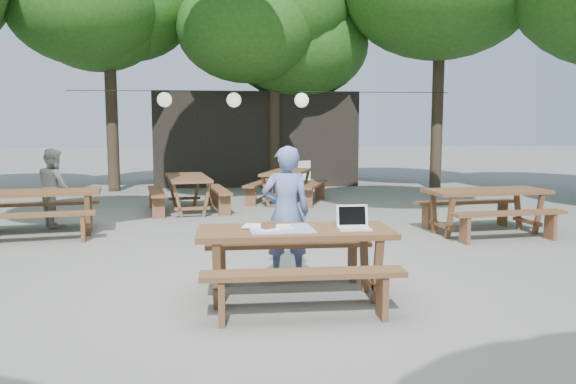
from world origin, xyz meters
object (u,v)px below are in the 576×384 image
at_px(second_person, 54,188).
at_px(plastic_chair, 306,186).
at_px(main_picnic_table, 295,263).
at_px(woman, 286,212).
at_px(picnic_table_nw, 37,213).

xyz_separation_m(second_person, plastic_chair, (5.08, 3.80, -0.45)).
height_order(main_picnic_table, woman, woman).
height_order(picnic_table_nw, woman, woman).
bearing_deg(main_picnic_table, picnic_table_nw, 135.05).
relative_size(main_picnic_table, picnic_table_nw, 0.93).
xyz_separation_m(main_picnic_table, picnic_table_nw, (-3.81, 3.80, 0.00)).
bearing_deg(main_picnic_table, woman, 90.20).
distance_m(picnic_table_nw, woman, 4.81).
distance_m(second_person, plastic_chair, 6.35).
height_order(main_picnic_table, plastic_chair, plastic_chair).
relative_size(main_picnic_table, second_person, 1.42).
bearing_deg(picnic_table_nw, plastic_chair, 32.57).
relative_size(picnic_table_nw, woman, 1.37).
height_order(woman, plastic_chair, woman).
height_order(picnic_table_nw, second_person, second_person).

